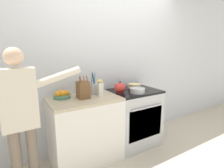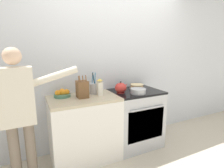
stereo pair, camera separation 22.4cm
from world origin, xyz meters
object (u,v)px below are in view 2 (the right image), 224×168
object	(u,v)px
mixing_bowl	(138,91)
knife_block	(82,89)
layer_cake	(137,87)
tea_kettle	(121,88)
milk_carton	(100,87)
stove_range	(135,118)
utensil_crock	(94,88)
person_baker	(19,108)
fruit_bowl	(62,94)

from	to	relation	value
mixing_bowl	knife_block	world-z (taller)	knife_block
layer_cake	knife_block	distance (m)	0.93
tea_kettle	milk_carton	distance (m)	0.34
milk_carton	knife_block	bearing A→B (deg)	178.70
stove_range	milk_carton	size ratio (longest dim) A/B	3.77
tea_kettle	utensil_crock	xyz separation A→B (m)	(-0.38, 0.11, 0.01)
utensil_crock	person_baker	xyz separation A→B (m)	(-0.95, -0.29, -0.06)
milk_carton	person_baker	size ratio (longest dim) A/B	0.15
utensil_crock	fruit_bowl	world-z (taller)	utensil_crock
tea_kettle	mixing_bowl	world-z (taller)	tea_kettle
tea_kettle	utensil_crock	distance (m)	0.40
utensil_crock	person_baker	distance (m)	0.99
stove_range	person_baker	bearing A→B (deg)	-173.64
tea_kettle	mixing_bowl	distance (m)	0.26
stove_range	layer_cake	bearing A→B (deg)	49.60
mixing_bowl	knife_block	bearing A→B (deg)	168.56
mixing_bowl	utensil_crock	size ratio (longest dim) A/B	0.74
stove_range	layer_cake	xyz separation A→B (m)	(0.07, 0.09, 0.49)
layer_cake	utensil_crock	distance (m)	0.72
fruit_bowl	milk_carton	distance (m)	0.51
stove_range	tea_kettle	size ratio (longest dim) A/B	4.24
tea_kettle	person_baker	distance (m)	1.34
tea_kettle	milk_carton	xyz separation A→B (m)	(-0.33, -0.00, 0.04)
tea_kettle	layer_cake	bearing A→B (deg)	13.90
tea_kettle	utensil_crock	size ratio (longest dim) A/B	0.68
knife_block	fruit_bowl	world-z (taller)	knife_block
milk_carton	person_baker	distance (m)	1.02
knife_block	utensil_crock	world-z (taller)	utensil_crock
knife_block	fruit_bowl	distance (m)	0.29
mixing_bowl	person_baker	bearing A→B (deg)	-179.07
utensil_crock	person_baker	world-z (taller)	person_baker
milk_carton	mixing_bowl	bearing A→B (deg)	-15.91
person_baker	utensil_crock	bearing A→B (deg)	24.70
layer_cake	knife_block	xyz separation A→B (m)	(-0.92, -0.08, 0.08)
fruit_bowl	person_baker	size ratio (longest dim) A/B	0.14
knife_block	tea_kettle	bearing A→B (deg)	-0.19
stove_range	mixing_bowl	bearing A→B (deg)	-112.71
layer_cake	knife_block	bearing A→B (deg)	-174.92
layer_cake	mixing_bowl	bearing A→B (deg)	-119.91
mixing_bowl	milk_carton	distance (m)	0.56
stove_range	utensil_crock	world-z (taller)	utensil_crock
mixing_bowl	layer_cake	bearing A→B (deg)	60.09
stove_range	knife_block	world-z (taller)	knife_block
layer_cake	person_baker	size ratio (longest dim) A/B	0.17
fruit_bowl	person_baker	distance (m)	0.61
person_baker	fruit_bowl	bearing A→B (deg)	40.43
knife_block	mixing_bowl	bearing A→B (deg)	-11.44
stove_range	person_baker	xyz separation A→B (m)	(-1.60, -0.18, 0.48)
tea_kettle	mixing_bowl	xyz separation A→B (m)	(0.20, -0.16, -0.03)
stove_range	knife_block	bearing A→B (deg)	179.65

